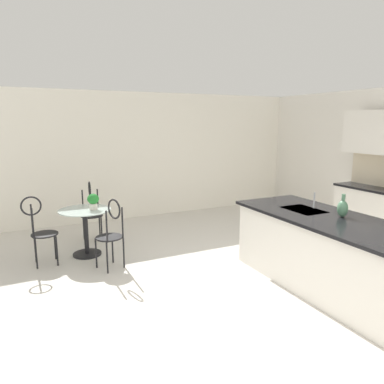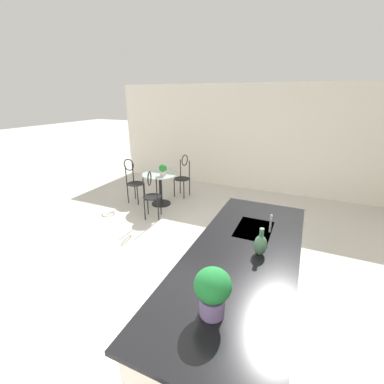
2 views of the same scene
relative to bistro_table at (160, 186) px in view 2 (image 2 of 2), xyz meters
name	(u,v)px [view 2 (image 2 of 2)]	position (x,y,z in m)	size (l,w,h in m)	color
ground_plane	(182,285)	(2.30, 1.67, -0.45)	(40.00, 40.00, 0.00)	beige
wall_left_window	(254,139)	(-1.96, 1.67, 0.90)	(0.12, 7.80, 2.70)	silver
kitchen_island	(240,289)	(2.60, 2.52, 0.02)	(2.80, 1.06, 0.92)	white
bistro_table	(160,186)	(0.00, 0.00, 0.00)	(0.80, 0.80, 0.74)	black
chair_near_window	(151,193)	(0.73, 0.23, 0.13)	(0.52, 0.49, 1.04)	black
chair_by_island	(133,179)	(0.12, -0.67, 0.13)	(0.38, 0.48, 1.04)	black
chair_toward_desk	(183,174)	(-0.73, 0.23, 0.13)	(0.50, 0.41, 1.04)	black
sink_faucet	(271,223)	(2.05, 2.70, 0.58)	(0.02, 0.02, 0.22)	#B2B5BA
potted_plant_on_table	(163,169)	(0.07, 0.12, 0.44)	(0.18, 0.18, 0.25)	beige
potted_plant_counter_far	(213,290)	(3.45, 2.49, 0.69)	(0.27, 0.27, 0.38)	#7A669E
vase_on_counter	(260,245)	(2.55, 2.67, 0.58)	(0.13, 0.13, 0.29)	#4C7A5B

